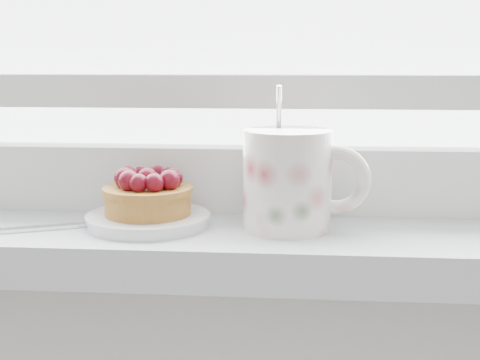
# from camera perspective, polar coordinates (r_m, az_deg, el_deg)

# --- Properties ---
(saucer) EXTENTS (0.12, 0.12, 0.01)m
(saucer) POSITION_cam_1_polar(r_m,az_deg,el_deg) (0.67, -7.83, -3.39)
(saucer) COLOR white
(saucer) RESTS_ON windowsill
(raspberry_tart) EXTENTS (0.09, 0.09, 0.05)m
(raspberry_tart) POSITION_cam_1_polar(r_m,az_deg,el_deg) (0.67, -7.89, -1.13)
(raspberry_tart) COLOR brown
(raspberry_tart) RESTS_ON saucer
(floral_mug) EXTENTS (0.13, 0.10, 0.14)m
(floral_mug) POSITION_cam_1_polar(r_m,az_deg,el_deg) (0.65, 4.36, 0.19)
(floral_mug) COLOR silver
(floral_mug) RESTS_ON windowsill
(fork) EXTENTS (0.20, 0.10, 0.00)m
(fork) POSITION_cam_1_polar(r_m,az_deg,el_deg) (0.68, -15.09, -3.84)
(fork) COLOR silver
(fork) RESTS_ON windowsill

